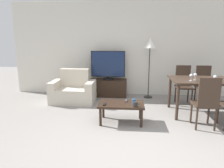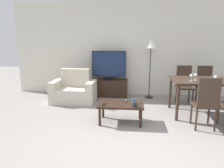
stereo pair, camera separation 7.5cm
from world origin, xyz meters
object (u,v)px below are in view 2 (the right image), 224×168
(tv, at_px, (109,65))
(dining_chair_far, at_px, (205,84))
(wine_glass_center, at_px, (196,76))
(wine_glass_right, at_px, (191,76))
(cup_colored_far, at_px, (133,101))
(coffee_table, at_px, (121,106))
(dining_table, at_px, (206,84))
(cup_white_near, at_px, (135,104))
(remote_primary, at_px, (104,104))
(dining_chair_far_left, at_px, (184,83))
(remote_secondary, at_px, (126,101))
(floor_lamp, at_px, (151,46))
(wine_glass_left, at_px, (216,78))
(dining_chair_near, at_px, (206,101))
(tv_stand, at_px, (109,88))
(armchair, at_px, (74,91))

(tv, relative_size, dining_chair_far, 1.00)
(wine_glass_center, height_order, wine_glass_right, same)
(cup_colored_far, bearing_deg, coffee_table, 178.93)
(tv, relative_size, dining_table, 0.68)
(cup_colored_far, bearing_deg, cup_white_near, -83.75)
(remote_primary, bearing_deg, coffee_table, 20.01)
(dining_chair_far_left, bearing_deg, remote_secondary, -139.05)
(floor_lamp, distance_m, wine_glass_left, 2.01)
(dining_chair_near, height_order, wine_glass_left, dining_chair_near)
(remote_secondary, distance_m, cup_white_near, 0.37)
(wine_glass_center, relative_size, wine_glass_right, 1.00)
(dining_table, bearing_deg, wine_glass_left, -82.06)
(cup_colored_far, distance_m, wine_glass_center, 1.43)
(remote_secondary, distance_m, cup_colored_far, 0.21)
(cup_white_near, bearing_deg, tv, 109.21)
(cup_white_near, bearing_deg, dining_chair_near, 0.58)
(wine_glass_right, bearing_deg, dining_chair_far_left, 82.95)
(coffee_table, bearing_deg, wine_glass_left, 8.45)
(cup_white_near, distance_m, wine_glass_left, 1.68)
(coffee_table, relative_size, cup_white_near, 9.43)
(cup_colored_far, bearing_deg, dining_table, 21.65)
(dining_chair_far, relative_size, wine_glass_center, 6.65)
(remote_secondary, bearing_deg, dining_chair_near, -12.21)
(dining_chair_near, relative_size, wine_glass_center, 6.65)
(wine_glass_left, height_order, wine_glass_center, same)
(remote_primary, height_order, wine_glass_right, wine_glass_right)
(dining_chair_far_left, bearing_deg, tv_stand, 165.35)
(dining_chair_far_left, bearing_deg, coffee_table, -137.86)
(coffee_table, distance_m, wine_glass_right, 1.56)
(dining_chair_far_left, bearing_deg, armchair, -177.07)
(tv_stand, height_order, dining_table, dining_table)
(coffee_table, height_order, dining_chair_far_left, dining_chair_far_left)
(tv, distance_m, wine_glass_right, 2.39)
(dining_chair_far_left, bearing_deg, floor_lamp, 151.03)
(armchair, xyz_separation_m, dining_chair_far_left, (2.83, 0.14, 0.24))
(dining_chair_far_left, xyz_separation_m, wine_glass_center, (-0.01, -0.88, 0.35))
(dining_table, relative_size, dining_chair_far_left, 1.47)
(wine_glass_center, bearing_deg, armchair, 165.29)
(armchair, xyz_separation_m, wine_glass_center, (2.82, -0.74, 0.58))
(dining_chair_far_left, height_order, cup_white_near, dining_chair_far_left)
(dining_table, bearing_deg, wine_glass_right, -151.83)
(dining_chair_far_left, relative_size, floor_lamp, 0.58)
(floor_lamp, bearing_deg, wine_glass_left, -54.28)
(dining_chair_near, relative_size, wine_glass_right, 6.65)
(tv, bearing_deg, dining_chair_far, -11.73)
(armchair, xyz_separation_m, coffee_table, (1.30, -1.23, 0.04))
(floor_lamp, bearing_deg, armchair, -163.16)
(dining_table, height_order, remote_secondary, dining_table)
(dining_chair_near, height_order, cup_white_near, dining_chair_near)
(dining_chair_far_left, height_order, cup_colored_far, dining_chair_far_left)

